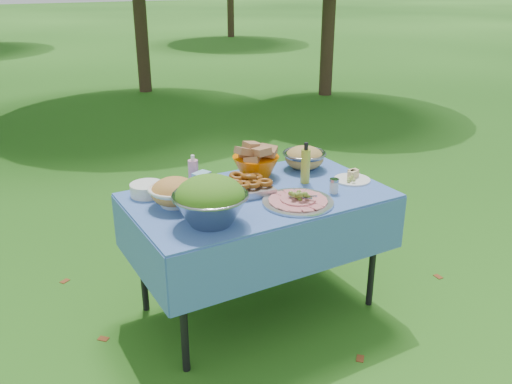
% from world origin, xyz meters
% --- Properties ---
extents(ground, '(80.00, 80.00, 0.00)m').
position_xyz_m(ground, '(0.00, 0.00, 0.00)').
color(ground, '#0E3409').
rests_on(ground, ground).
extents(picnic_table, '(1.46, 0.86, 0.76)m').
position_xyz_m(picnic_table, '(0.00, 0.00, 0.38)').
color(picnic_table, '#78A6E7').
rests_on(picnic_table, ground).
extents(salad_bowl, '(0.49, 0.49, 0.25)m').
position_xyz_m(salad_bowl, '(-0.40, -0.22, 0.89)').
color(salad_bowl, gray).
rests_on(salad_bowl, picnic_table).
extents(pasta_bowl_white, '(0.32, 0.32, 0.16)m').
position_xyz_m(pasta_bowl_white, '(-0.48, 0.09, 0.84)').
color(pasta_bowl_white, white).
rests_on(pasta_bowl_white, picnic_table).
extents(plate_stack, '(0.21, 0.21, 0.07)m').
position_xyz_m(plate_stack, '(-0.56, 0.30, 0.80)').
color(plate_stack, white).
rests_on(plate_stack, picnic_table).
extents(wipes_box, '(0.12, 0.10, 0.09)m').
position_xyz_m(wipes_box, '(-0.23, 0.27, 0.81)').
color(wipes_box, '#8DCBE7').
rests_on(wipes_box, picnic_table).
extents(sanitizer_bottle, '(0.07, 0.07, 0.17)m').
position_xyz_m(sanitizer_bottle, '(-0.25, 0.36, 0.85)').
color(sanitizer_bottle, pink).
rests_on(sanitizer_bottle, picnic_table).
extents(bread_bowl, '(0.36, 0.36, 0.19)m').
position_xyz_m(bread_bowl, '(0.14, 0.27, 0.86)').
color(bread_bowl, '#ED6800').
rests_on(bread_bowl, picnic_table).
extents(pasta_bowl_steel, '(0.35, 0.35, 0.15)m').
position_xyz_m(pasta_bowl_steel, '(0.48, 0.24, 0.83)').
color(pasta_bowl_steel, gray).
rests_on(pasta_bowl_steel, picnic_table).
extents(fried_tray, '(0.38, 0.29, 0.08)m').
position_xyz_m(fried_tray, '(-0.09, 0.06, 0.80)').
color(fried_tray, '#B1B1B6').
rests_on(fried_tray, picnic_table).
extents(charcuterie_platter, '(0.43, 0.43, 0.09)m').
position_xyz_m(charcuterie_platter, '(0.12, -0.22, 0.81)').
color(charcuterie_platter, '#B6B8BE').
rests_on(charcuterie_platter, picnic_table).
extents(oil_bottle, '(0.07, 0.07, 0.25)m').
position_xyz_m(oil_bottle, '(0.34, 0.02, 0.89)').
color(oil_bottle, gold).
rests_on(oil_bottle, picnic_table).
extents(cheese_plate, '(0.26, 0.26, 0.06)m').
position_xyz_m(cheese_plate, '(0.61, -0.09, 0.79)').
color(cheese_plate, white).
rests_on(cheese_plate, picnic_table).
extents(shaker, '(0.07, 0.07, 0.09)m').
position_xyz_m(shaker, '(0.39, -0.20, 0.80)').
color(shaker, silver).
rests_on(shaker, picnic_table).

